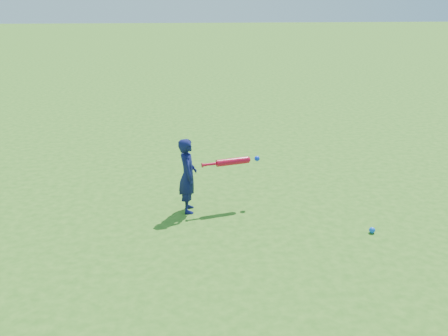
# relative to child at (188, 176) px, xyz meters

# --- Properties ---
(ground) EXTENTS (80.00, 80.00, 0.00)m
(ground) POSITION_rel_child_xyz_m (-0.41, 0.04, -0.50)
(ground) COLOR #2F6919
(ground) RESTS_ON ground
(child) EXTENTS (0.25, 0.37, 0.99)m
(child) POSITION_rel_child_xyz_m (0.00, 0.00, 0.00)
(child) COLOR #0F1348
(child) RESTS_ON ground
(ground_ball_blue) EXTENTS (0.07, 0.07, 0.07)m
(ground_ball_blue) POSITION_rel_child_xyz_m (2.20, -0.82, -0.46)
(ground_ball_blue) COLOR blue
(ground_ball_blue) RESTS_ON ground
(bat_swing) EXTENTS (0.79, 0.28, 0.09)m
(bat_swing) POSITION_rel_child_xyz_m (0.62, 0.12, 0.14)
(bat_swing) COLOR red
(bat_swing) RESTS_ON ground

